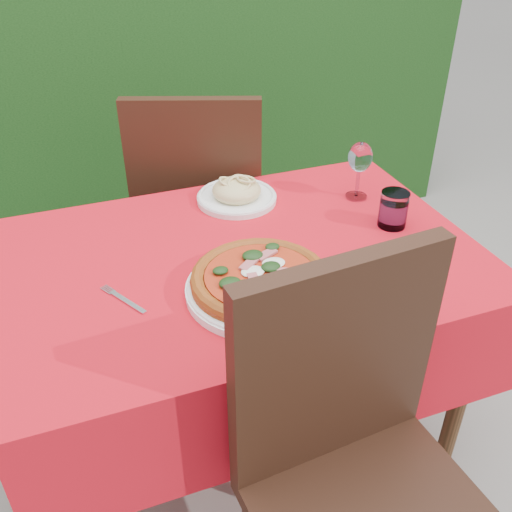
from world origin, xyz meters
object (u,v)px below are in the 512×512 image
object	(u,v)px
chair_near	(358,464)
fork	(128,302)
pizza_plate	(261,282)
wine_glass	(360,160)
chair_far	(200,202)
water_glass	(393,211)
pasta_plate	(237,193)

from	to	relation	value
chair_near	fork	xyz separation A→B (m)	(-0.37, 0.48, 0.17)
pizza_plate	wine_glass	xyz separation A→B (m)	(0.46, 0.36, 0.10)
chair_near	chair_far	bearing A→B (deg)	85.21
water_glass	fork	xyz separation A→B (m)	(-0.78, -0.10, -0.05)
water_glass	fork	world-z (taller)	water_glass
chair_far	chair_near	bearing A→B (deg)	109.52
pizza_plate	fork	world-z (taller)	pizza_plate
pizza_plate	pasta_plate	distance (m)	0.48
pizza_plate	pasta_plate	bearing A→B (deg)	78.07
chair_near	wine_glass	xyz separation A→B (m)	(0.40, 0.77, 0.29)
chair_far	water_glass	bearing A→B (deg)	142.13
pizza_plate	wine_glass	size ratio (longest dim) A/B	2.20
water_glass	fork	size ratio (longest dim) A/B	0.63
pizza_plate	fork	xyz separation A→B (m)	(-0.31, 0.07, -0.03)
fork	chair_near	bearing A→B (deg)	-81.81
pizza_plate	fork	size ratio (longest dim) A/B	2.40
pizza_plate	chair_far	bearing A→B (deg)	85.44
pizza_plate	wine_glass	bearing A→B (deg)	37.94
chair_near	fork	bearing A→B (deg)	122.68
chair_near	pizza_plate	xyz separation A→B (m)	(-0.06, 0.41, 0.19)
pasta_plate	pizza_plate	bearing A→B (deg)	-101.93
chair_far	fork	bearing A→B (deg)	82.87
water_glass	wine_glass	distance (m)	0.21
pasta_plate	wine_glass	world-z (taller)	wine_glass
chair_far	pasta_plate	xyz separation A→B (m)	(0.03, -0.34, 0.19)
fork	pizza_plate	bearing A→B (deg)	-42.05
wine_glass	fork	distance (m)	0.83
water_glass	wine_glass	xyz separation A→B (m)	(-0.01, 0.19, 0.08)
wine_glass	fork	size ratio (longest dim) A/B	1.09
chair_near	fork	world-z (taller)	chair_near
chair_near	fork	size ratio (longest dim) A/B	6.07
chair_far	wine_glass	size ratio (longest dim) A/B	5.51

